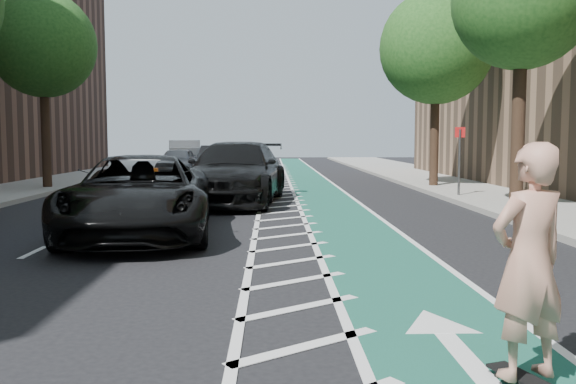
{
  "coord_description": "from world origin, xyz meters",
  "views": [
    {
      "loc": [
        1.17,
        -8.71,
        2.08
      ],
      "look_at": [
        1.46,
        2.45,
        1.1
      ],
      "focal_mm": 38.0,
      "sensor_mm": 36.0,
      "label": 1
    }
  ],
  "objects_px": {
    "suv_near": "(140,196)",
    "skateboarder": "(529,261)",
    "barrel_a": "(156,196)",
    "suv_far": "(236,172)"
  },
  "relations": [
    {
      "from": "skateboarder",
      "to": "suv_near",
      "type": "height_order",
      "value": "skateboarder"
    },
    {
      "from": "suv_near",
      "to": "barrel_a",
      "type": "bearing_deg",
      "value": 91.25
    },
    {
      "from": "skateboarder",
      "to": "suv_far",
      "type": "relative_size",
      "value": 0.29
    },
    {
      "from": "skateboarder",
      "to": "barrel_a",
      "type": "bearing_deg",
      "value": -86.1
    },
    {
      "from": "skateboarder",
      "to": "barrel_a",
      "type": "xyz_separation_m",
      "value": [
        -5.47,
        12.85,
        -0.66
      ]
    },
    {
      "from": "barrel_a",
      "to": "suv_far",
      "type": "bearing_deg",
      "value": 41.9
    },
    {
      "from": "skateboarder",
      "to": "barrel_a",
      "type": "height_order",
      "value": "skateboarder"
    },
    {
      "from": "suv_near",
      "to": "suv_far",
      "type": "xyz_separation_m",
      "value": [
        1.63,
        6.71,
        0.13
      ]
    },
    {
      "from": "skateboarder",
      "to": "suv_far",
      "type": "bearing_deg",
      "value": -96.72
    },
    {
      "from": "suv_near",
      "to": "skateboarder",
      "type": "bearing_deg",
      "value": -64.41
    }
  ]
}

